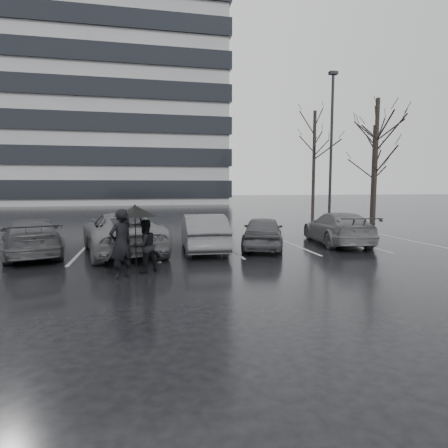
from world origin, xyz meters
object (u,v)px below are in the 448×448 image
lamp_post (331,157)px  tree_ne (373,172)px  car_west_b (122,233)px  car_west_c (31,237)px  pedestrian_left (121,244)px  car_east (338,228)px  tree_north (314,164)px  car_west_a (203,232)px  car_main (263,232)px  pedestrian_right (145,246)px  tree_east (376,162)px

lamp_post → tree_ne: bearing=39.5°
car_west_b → car_west_c: car_west_b is taller
pedestrian_left → tree_ne: bearing=-176.4°
car_east → tree_north: bearing=-103.6°
car_west_a → car_main: bearing=-178.9°
car_main → car_east: bearing=-151.8°
car_west_a → lamp_post: 11.67m
car_east → tree_ne: tree_ne is taller
car_west_c → car_west_b: bearing=162.8°
car_east → pedestrian_right: 8.77m
car_west_c → car_main: bearing=161.1°
car_west_b → car_east: size_ratio=1.16×
car_west_b → lamp_post: lamp_post is taller
pedestrian_right → tree_ne: size_ratio=0.22×
pedestrian_left → tree_north: tree_north is taller
tree_ne → car_west_b: bearing=-146.5°
lamp_post → tree_east: lamp_post is taller
car_west_a → lamp_post: lamp_post is taller
car_west_b → pedestrian_right: pedestrian_right is taller
car_east → tree_east: tree_east is taller
lamp_post → car_main: bearing=-132.7°
car_main → tree_north: bearing=-102.0°
car_main → tree_north: (9.15, 15.09, 3.61)m
car_west_b → pedestrian_right: (0.82, -3.33, 0.01)m
car_main → pedestrian_right: pedestrian_right is taller
car_west_c → tree_ne: tree_ne is taller
car_west_c → pedestrian_left: size_ratio=2.46×
car_west_b → car_west_c: bearing=-11.3°
car_west_b → pedestrian_left: size_ratio=2.89×
pedestrian_left → car_west_a: bearing=-164.8°
tree_east → car_west_a: bearing=-147.2°
car_main → pedestrian_left: bearing=54.8°
lamp_post → tree_ne: lamp_post is taller
car_west_b → pedestrian_left: 3.88m
car_west_a → tree_ne: size_ratio=0.61×
tree_ne → pedestrian_left: bearing=-138.4°
car_west_c → tree_north: tree_north is taller
car_west_b → lamp_post: size_ratio=0.59×
car_main → tree_ne: 17.73m
tree_ne → tree_north: 4.67m
car_west_a → pedestrian_left: (-2.77, -3.70, 0.23)m
car_west_a → tree_east: (12.50, 8.05, 3.30)m
car_main → car_west_b: (-5.31, 0.21, 0.10)m
car_east → tree_north: 16.02m
tree_east → tree_north: (-1.00, 7.00, 0.25)m
pedestrian_left → tree_east: bearing=179.6°
car_west_c → pedestrian_right: 5.10m
car_west_a → tree_east: bearing=-145.1°
tree_north → tree_east: bearing=-81.9°
tree_east → tree_north: bearing=98.1°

